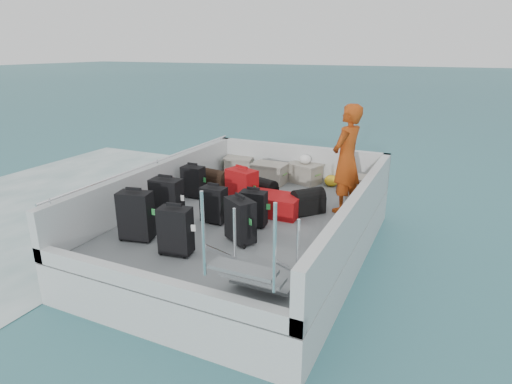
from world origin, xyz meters
TOP-DOWN VIEW (x-y plane):
  - ground at (0.00, 0.00)m, footprint 160.00×160.00m
  - wake_foam at (-4.80, 0.00)m, footprint 10.00×10.00m
  - ferry_hull at (0.00, 0.00)m, footprint 3.60×5.00m
  - deck at (0.00, 0.00)m, footprint 3.30×4.70m
  - deck_fittings at (0.35, -0.32)m, footprint 3.60×5.00m
  - suitcase_0 at (-1.06, -1.40)m, footprint 0.51×0.36m
  - suitcase_1 at (-1.04, -0.70)m, footprint 0.49×0.31m
  - suitcase_2 at (-1.34, 0.49)m, footprint 0.40×0.25m
  - suitcase_3 at (-0.29, -1.53)m, footprint 0.46×0.31m
  - suitcase_4 at (-0.39, -0.39)m, footprint 0.39×0.23m
  - suitcase_5 at (-0.27, 0.32)m, footprint 0.56×0.43m
  - suitcase_6 at (0.29, -0.83)m, footprint 0.53×0.47m
  - suitcase_7 at (0.22, -0.26)m, footprint 0.41×0.27m
  - suitcase_8 at (0.33, 0.35)m, footprint 0.83×0.56m
  - duffel_0 at (-1.17, 0.96)m, footprint 0.53×0.37m
  - duffel_1 at (-0.09, 0.83)m, footprint 0.53×0.43m
  - duffel_2 at (0.80, 0.62)m, footprint 0.57×0.59m
  - crate_0 at (-1.30, 2.20)m, footprint 0.63×0.50m
  - crate_1 at (-0.42, 1.85)m, footprint 0.64×0.44m
  - crate_2 at (0.20, 2.20)m, footprint 0.70×0.58m
  - crate_3 at (1.45, 1.81)m, footprint 0.61×0.46m
  - yellow_bag at (0.76, 2.20)m, footprint 0.28×0.26m
  - white_bag at (0.20, 2.20)m, footprint 0.24×0.24m
  - passenger at (1.30, 0.98)m, footprint 0.59×0.75m

SIDE VIEW (x-z plane):
  - ground at x=0.00m, z-range 0.00..0.00m
  - wake_foam at x=-4.80m, z-range 0.00..0.00m
  - ferry_hull at x=0.00m, z-range 0.00..0.60m
  - deck at x=0.00m, z-range 0.60..0.62m
  - yellow_bag at x=0.76m, z-range 0.62..0.84m
  - duffel_0 at x=-1.17m, z-range 0.62..0.94m
  - duffel_1 at x=-0.09m, z-range 0.62..0.94m
  - duffel_2 at x=0.80m, z-range 0.62..0.94m
  - suitcase_8 at x=0.33m, z-range 0.62..0.95m
  - crate_0 at x=-1.30m, z-range 0.62..0.96m
  - crate_3 at x=1.45m, z-range 0.62..0.97m
  - crate_2 at x=0.20m, z-range 0.62..0.98m
  - crate_1 at x=-0.42m, z-range 0.62..1.00m
  - suitcase_7 at x=0.22m, z-range 0.62..1.17m
  - suitcase_4 at x=-0.39m, z-range 0.62..1.19m
  - suitcase_2 at x=-1.34m, z-range 0.62..1.19m
  - suitcase_6 at x=0.29m, z-range 0.62..1.25m
  - suitcase_3 at x=-0.29m, z-range 0.62..1.27m
  - suitcase_5 at x=-0.27m, z-range 0.62..1.31m
  - suitcase_1 at x=-1.04m, z-range 0.62..1.32m
  - suitcase_0 at x=-1.06m, z-range 0.62..1.33m
  - deck_fittings at x=0.35m, z-range 0.54..1.44m
  - white_bag at x=0.20m, z-range 0.98..1.16m
  - passenger at x=1.30m, z-range 0.62..2.39m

